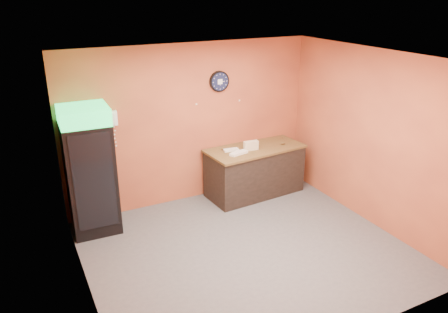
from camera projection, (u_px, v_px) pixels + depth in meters
floor at (246, 250)px, 6.47m from camera, size 4.50×4.50×0.00m
back_wall at (191, 124)px, 7.63m from camera, size 4.50×0.02×2.80m
left_wall at (79, 196)px, 5.02m from camera, size 0.02×4.00×2.80m
right_wall at (372, 138)px, 6.91m from camera, size 0.02×4.00×2.80m
ceiling at (251, 59)px, 5.46m from camera, size 4.50×4.00×0.02m
beverage_cooler at (91, 173)px, 6.67m from camera, size 0.73×0.75×2.02m
prep_counter at (254, 172)px, 8.11m from camera, size 1.80×0.90×0.87m
wall_clock at (219, 81)px, 7.57m from camera, size 0.37×0.06×0.37m
wall_phone at (113, 118)px, 6.90m from camera, size 0.13×0.11×0.24m
butcher_paper at (255, 149)px, 7.94m from camera, size 1.85×0.97×0.04m
sub_roll_stack at (251, 146)px, 7.79m from camera, size 0.27×0.11×0.17m
wrapped_sandwich_left at (236, 153)px, 7.61m from camera, size 0.30×0.22×0.04m
wrapped_sandwich_mid at (239, 153)px, 7.62m from camera, size 0.32×0.18×0.04m
wrapped_sandwich_right at (231, 150)px, 7.77m from camera, size 0.28×0.13×0.04m
kitchen_tool at (250, 147)px, 7.89m from camera, size 0.06×0.06×0.06m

